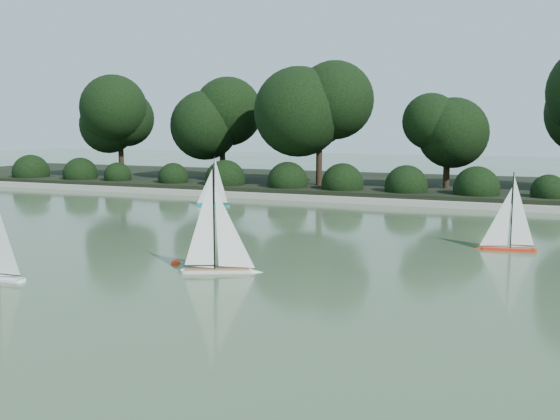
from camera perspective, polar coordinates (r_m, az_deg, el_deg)
name	(u,v)px	position (r m, az deg, el deg)	size (l,w,h in m)	color
ground	(277,276)	(9.41, -0.26, -6.03)	(80.00, 80.00, 0.00)	#304227
pond_coping	(398,202)	(17.92, 10.75, 0.73)	(40.00, 0.35, 0.18)	gray
far_bank	(422,187)	(21.83, 12.84, 2.07)	(40.00, 8.00, 0.30)	black
tree_line	(456,112)	(20.01, 15.84, 8.61)	(26.31, 3.93, 4.39)	black
shrub_hedge	(405,186)	(18.76, 11.32, 2.13)	(29.10, 1.10, 1.10)	black
sailboat_white_b	(224,255)	(9.58, -5.14, -4.15)	(1.23, 0.67, 1.75)	silver
sailboat_orange	(503,237)	(11.97, 19.75, -2.35)	(1.11, 0.32, 1.50)	red
sailboat_teal	(210,198)	(17.54, -6.40, 1.14)	(1.10, 0.30, 1.49)	#028687
race_buoy	(175,264)	(10.31, -9.54, -4.91)	(0.16, 0.16, 0.16)	red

